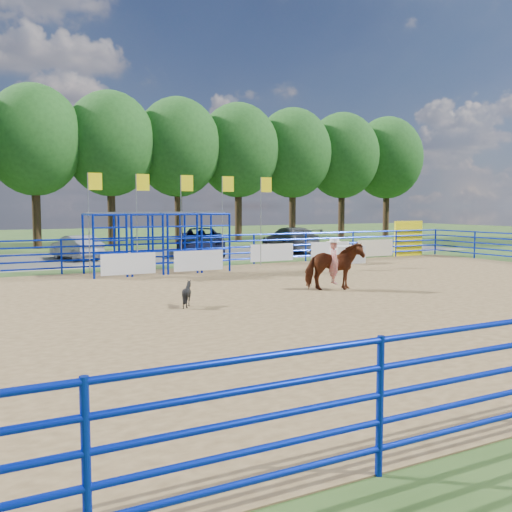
% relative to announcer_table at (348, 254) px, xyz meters
% --- Properties ---
extents(ground, '(120.00, 120.00, 0.00)m').
position_rel_announcer_table_xyz_m(ground, '(-7.32, -8.22, -0.45)').
color(ground, '#3A5723').
rests_on(ground, ground).
extents(arena_dirt, '(30.00, 20.00, 0.02)m').
position_rel_announcer_table_xyz_m(arena_dirt, '(-7.32, -8.22, -0.44)').
color(arena_dirt, olive).
rests_on(arena_dirt, ground).
extents(gravel_strip, '(40.00, 10.00, 0.01)m').
position_rel_announcer_table_xyz_m(gravel_strip, '(-7.32, 8.78, -0.45)').
color(gravel_strip, gray).
rests_on(gravel_strip, ground).
extents(announcer_table, '(1.68, 0.91, 0.86)m').
position_rel_announcer_table_xyz_m(announcer_table, '(0.00, 0.00, 0.00)').
color(announcer_table, silver).
rests_on(announcer_table, arena_dirt).
extents(horse_and_rider, '(2.07, 1.38, 2.45)m').
position_rel_announcer_table_xyz_m(horse_and_rider, '(-5.95, -7.13, 0.46)').
color(horse_and_rider, maroon).
rests_on(horse_and_rider, arena_dirt).
extents(calf, '(0.80, 0.75, 0.73)m').
position_rel_announcer_table_xyz_m(calf, '(-11.49, -7.84, -0.07)').
color(calf, black).
rests_on(calf, arena_dirt).
extents(car_b, '(2.28, 4.12, 1.29)m').
position_rel_announcer_table_xyz_m(car_b, '(-11.51, 8.45, 0.20)').
color(car_b, gray).
rests_on(car_b, gravel_strip).
extents(car_c, '(4.65, 6.28, 1.58)m').
position_rel_announcer_table_xyz_m(car_c, '(-4.69, 7.58, 0.35)').
color(car_c, black).
rests_on(car_c, gravel_strip).
extents(car_d, '(2.79, 5.52, 1.54)m').
position_rel_announcer_table_xyz_m(car_d, '(1.27, 7.57, 0.33)').
color(car_d, '#515153').
rests_on(car_d, gravel_strip).
extents(perimeter_fence, '(30.10, 20.10, 1.50)m').
position_rel_announcer_table_xyz_m(perimeter_fence, '(-7.32, -8.22, 0.30)').
color(perimeter_fence, '#0821B1').
rests_on(perimeter_fence, ground).
extents(chute_assembly, '(19.32, 2.41, 4.20)m').
position_rel_announcer_table_xyz_m(chute_assembly, '(-9.22, 0.62, 0.81)').
color(chute_assembly, '#0821B1').
rests_on(chute_assembly, ground).
extents(treeline, '(56.40, 6.40, 11.24)m').
position_rel_announcer_table_xyz_m(treeline, '(-7.32, 17.78, 7.08)').
color(treeline, '#3F2B19').
rests_on(treeline, ground).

